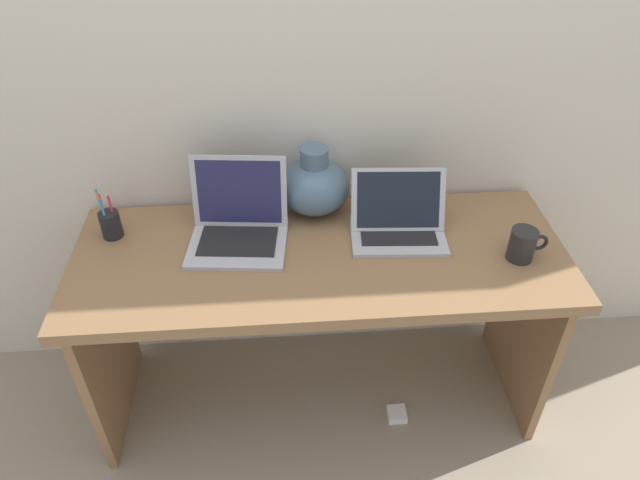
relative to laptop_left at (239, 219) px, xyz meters
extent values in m
plane|color=gray|center=(0.25, -0.11, -0.79)|extent=(6.00, 6.00, 0.00)
cube|color=beige|center=(0.25, 0.24, 0.41)|extent=(4.40, 0.04, 2.40)
cube|color=olive|center=(0.25, -0.11, -0.09)|extent=(1.57, 0.60, 0.04)
cube|color=olive|center=(-0.49, -0.11, -0.45)|extent=(0.03, 0.51, 0.68)
cube|color=olive|center=(1.00, -0.11, -0.45)|extent=(0.03, 0.51, 0.68)
cube|color=#B2B2B7|center=(-0.01, -0.05, -0.06)|extent=(0.33, 0.29, 0.01)
cube|color=black|center=(-0.01, -0.05, -0.05)|extent=(0.26, 0.18, 0.00)
cube|color=#B2B2B7|center=(0.01, 0.06, 0.07)|extent=(0.31, 0.08, 0.24)
cube|color=#23234C|center=(0.01, 0.06, 0.07)|extent=(0.27, 0.07, 0.21)
cube|color=#B2B2B7|center=(0.51, -0.05, -0.06)|extent=(0.32, 0.23, 0.01)
cube|color=black|center=(0.51, -0.05, -0.05)|extent=(0.25, 0.14, 0.00)
cube|color=#B2B2B7|center=(0.52, 0.01, 0.04)|extent=(0.31, 0.12, 0.19)
cube|color=black|center=(0.52, 0.01, 0.04)|extent=(0.27, 0.11, 0.17)
ellipsoid|color=slate|center=(0.25, 0.14, 0.03)|extent=(0.24, 0.24, 0.18)
cylinder|color=slate|center=(0.25, 0.14, 0.14)|extent=(0.09, 0.09, 0.06)
cylinder|color=black|center=(0.87, -0.18, -0.01)|extent=(0.08, 0.08, 0.10)
torus|color=black|center=(0.93, -0.18, -0.01)|extent=(0.06, 0.01, 0.06)
cylinder|color=black|center=(-0.42, 0.03, -0.02)|extent=(0.07, 0.07, 0.09)
cylinder|color=#D83359|center=(-0.43, 0.03, 0.03)|extent=(0.01, 0.02, 0.13)
cylinder|color=#338CBF|center=(-0.42, 0.02, 0.04)|extent=(0.02, 0.02, 0.16)
cylinder|color=orange|center=(-0.42, 0.02, 0.03)|extent=(0.02, 0.02, 0.15)
cylinder|color=#D83359|center=(-0.40, 0.04, 0.03)|extent=(0.02, 0.03, 0.13)
cube|color=white|center=(0.54, -0.23, -0.77)|extent=(0.07, 0.07, 0.03)
camera|label=1|loc=(0.14, -1.53, 1.09)|focal=32.63mm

